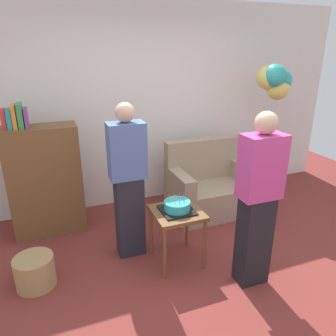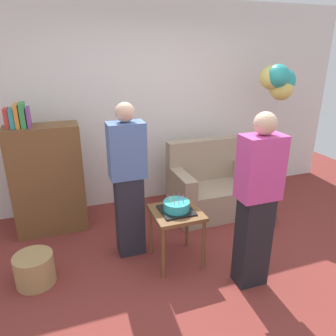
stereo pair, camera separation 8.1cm
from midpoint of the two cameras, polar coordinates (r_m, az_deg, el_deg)
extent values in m
plane|color=maroon|center=(3.24, 7.06, -19.69)|extent=(8.00, 8.00, 0.00)
cube|color=silver|center=(4.44, -4.73, 10.93)|extent=(6.00, 0.10, 2.70)
cube|color=gray|center=(4.34, 7.22, -5.42)|extent=(1.10, 0.70, 0.40)
cube|color=gray|center=(4.38, 5.85, 1.68)|extent=(1.10, 0.16, 0.56)
cube|color=gray|center=(4.02, 1.48, -2.41)|extent=(0.16, 0.70, 0.24)
cube|color=gray|center=(4.44, 12.77, -0.66)|extent=(0.16, 0.70, 0.24)
cube|color=brown|center=(3.96, -21.60, -2.24)|extent=(0.80, 0.36, 1.30)
cube|color=red|center=(3.78, -27.92, 7.78)|extent=(0.05, 0.17, 0.21)
cube|color=teal|center=(3.78, -27.12, 7.86)|extent=(0.05, 0.21, 0.20)
cube|color=orange|center=(3.77, -26.42, 8.28)|extent=(0.04, 0.23, 0.25)
cube|color=#38934C|center=(3.76, -25.55, 8.48)|extent=(0.05, 0.22, 0.26)
cube|color=#7F3D93|center=(3.76, -24.68, 8.21)|extent=(0.03, 0.24, 0.21)
cube|color=brown|center=(3.19, 0.89, -8.03)|extent=(0.48, 0.48, 0.04)
cylinder|color=brown|center=(3.11, -1.37, -15.14)|extent=(0.04, 0.04, 0.54)
cylinder|color=brown|center=(3.25, 5.81, -13.52)|extent=(0.04, 0.04, 0.54)
cylinder|color=brown|center=(3.45, -3.77, -11.30)|extent=(0.04, 0.04, 0.54)
cylinder|color=brown|center=(3.57, 2.77, -10.04)|extent=(0.04, 0.04, 0.54)
cube|color=black|center=(3.18, 0.89, -7.59)|extent=(0.32, 0.32, 0.02)
cylinder|color=#2DB2B7|center=(3.15, 0.90, -6.74)|extent=(0.26, 0.26, 0.09)
cylinder|color=#EA668C|center=(3.14, 2.03, -5.29)|extent=(0.01, 0.01, 0.06)
cylinder|color=#EA668C|center=(3.18, 1.32, -5.01)|extent=(0.01, 0.01, 0.06)
cylinder|color=#F2CC4C|center=(3.18, 0.40, -5.12)|extent=(0.01, 0.01, 0.05)
cylinder|color=#EA668C|center=(3.15, -0.66, -5.25)|extent=(0.01, 0.01, 0.06)
cylinder|color=#F2CC4C|center=(3.10, -0.17, -5.74)|extent=(0.01, 0.01, 0.06)
cylinder|color=#EA668C|center=(3.07, 0.51, -6.05)|extent=(0.01, 0.01, 0.05)
cylinder|color=#EA668C|center=(3.06, 1.35, -6.15)|extent=(0.01, 0.01, 0.05)
cylinder|color=#66B2E5|center=(3.10, 2.13, -5.70)|extent=(0.01, 0.01, 0.06)
cube|color=#23232D|center=(3.41, -7.54, -8.55)|extent=(0.28, 0.20, 0.88)
cube|color=#4C6BA3|center=(3.12, -8.15, 3.07)|extent=(0.36, 0.22, 0.56)
sphere|color=#D1A889|center=(3.03, -8.51, 9.84)|extent=(0.19, 0.19, 0.19)
cube|color=black|center=(3.09, 14.35, -12.41)|extent=(0.28, 0.20, 0.88)
cube|color=#C6428E|center=(2.77, 15.64, 0.21)|extent=(0.36, 0.22, 0.56)
sphere|color=#D1A889|center=(2.67, 16.41, 7.78)|extent=(0.19, 0.19, 0.19)
cylinder|color=#A88451|center=(3.36, -23.43, -16.69)|extent=(0.36, 0.36, 0.30)
ellipsoid|color=#473328|center=(4.25, 16.56, -8.29)|extent=(0.28, 0.14, 0.20)
cylinder|color=silver|center=(4.72, 17.42, 3.87)|extent=(0.00, 0.00, 1.61)
sphere|color=#2DADA8|center=(4.47, 18.04, 15.47)|extent=(0.30, 0.30, 0.30)
sphere|color=#E5D666|center=(4.60, 18.62, 13.43)|extent=(0.31, 0.31, 0.31)
sphere|color=#2DADA8|center=(4.62, 18.93, 14.64)|extent=(0.32, 0.32, 0.32)
sphere|color=#E5D666|center=(4.52, 17.06, 15.30)|extent=(0.32, 0.32, 0.32)
camera|label=1|loc=(0.04, -90.72, -0.27)|focal=33.97mm
camera|label=2|loc=(0.04, 89.28, 0.27)|focal=33.97mm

